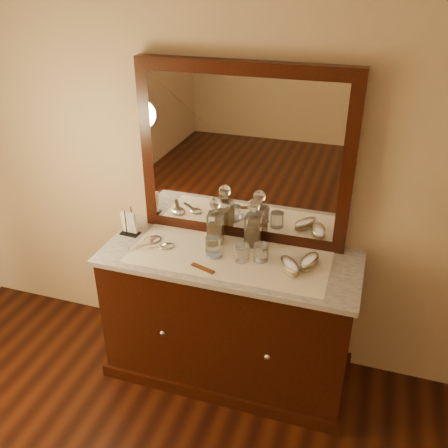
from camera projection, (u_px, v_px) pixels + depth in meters
The scene contains 18 objects.
dresser_cabinet at pixel (229, 318), 2.89m from camera, with size 1.40×0.55×0.82m, color black.
dresser_plinth at pixel (229, 364), 3.06m from camera, with size 1.46×0.59×0.08m, color black.
knob_left at pixel (163, 333), 2.71m from camera, with size 0.04×0.04×0.04m, color silver.
knob_right at pixel (267, 357), 2.55m from camera, with size 0.04×0.04×0.04m, color silver.
marble_top at pixel (230, 258), 2.68m from camera, with size 1.44×0.59×0.03m, color silver.
mirror_frame at pixel (243, 155), 2.65m from camera, with size 1.20×0.08×1.00m, color black.
mirror_glass at pixel (242, 158), 2.62m from camera, with size 1.06×0.01×0.86m, color white.
lace_runner at pixel (228, 257), 2.66m from camera, with size 1.10×0.45×0.00m, color white.
pin_dish at pixel (214, 254), 2.67m from camera, with size 0.09×0.09×0.02m, color silver.
comb at pixel (203, 268), 2.55m from camera, with size 0.14×0.03×0.01m, color brown.
napkin_rack at pixel (129, 224), 2.86m from camera, with size 0.12×0.07×0.17m.
decanter_left at pixel (215, 225), 2.75m from camera, with size 0.10×0.10×0.28m.
decanter_right at pixel (253, 228), 2.72m from camera, with size 0.10×0.10×0.29m.
brush_near at pixel (290, 266), 2.53m from camera, with size 0.16×0.19×0.05m.
brush_far at pixel (309, 262), 2.57m from camera, with size 0.12×0.19×0.05m.
hand_mirror_outer at pixel (150, 241), 2.80m from camera, with size 0.15×0.22×0.02m.
hand_mirror_inner at pixel (163, 246), 2.74m from camera, with size 0.18×0.15×0.02m.
tumblers at pixel (238, 250), 2.63m from camera, with size 0.36×0.12×0.09m.
Camera 1 is at (0.67, -0.22, 2.27)m, focal length 38.80 mm.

